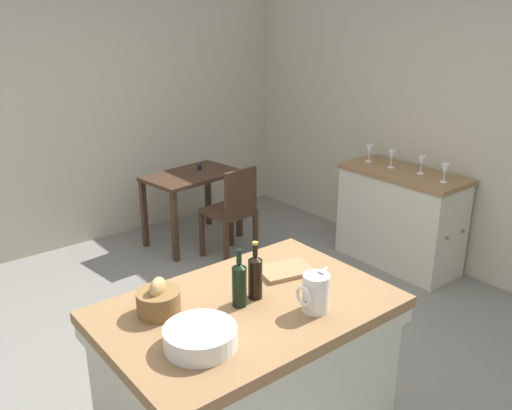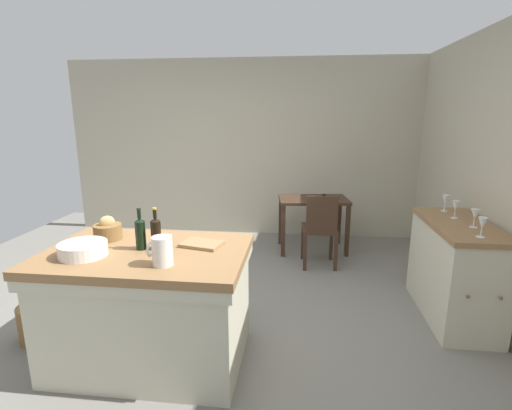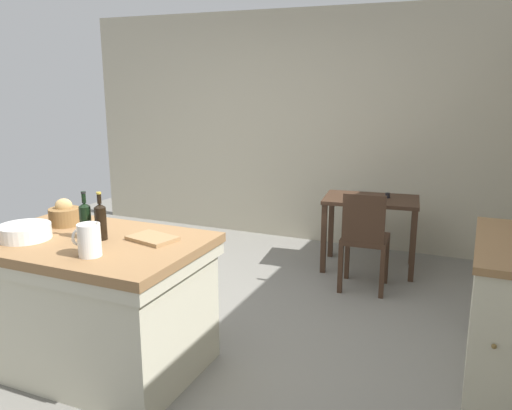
{
  "view_description": "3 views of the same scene",
  "coord_description": "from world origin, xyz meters",
  "views": [
    {
      "loc": [
        -1.64,
        -2.52,
        2.24
      ],
      "look_at": [
        0.58,
        0.26,
        0.95
      ],
      "focal_mm": 37.94,
      "sensor_mm": 36.0,
      "label": 1
    },
    {
      "loc": [
        0.85,
        -3.09,
        1.81
      ],
      "look_at": [
        0.45,
        0.34,
        0.98
      ],
      "focal_mm": 26.54,
      "sensor_mm": 36.0,
      "label": 2
    },
    {
      "loc": [
        1.99,
        -3.13,
        1.86
      ],
      "look_at": [
        0.51,
        0.27,
        0.96
      ],
      "focal_mm": 36.75,
      "sensor_mm": 36.0,
      "label": 3
    }
  ],
  "objects": [
    {
      "name": "ground_plane",
      "position": [
        0.0,
        0.0,
        0.0
      ],
      "size": [
        6.76,
        6.76,
        0.0
      ],
      "primitive_type": "plane",
      "color": "slate"
    },
    {
      "name": "wall_back",
      "position": [
        0.0,
        2.6,
        1.3
      ],
      "size": [
        5.32,
        0.12,
        2.6
      ],
      "primitive_type": "cube",
      "color": "#B2AA93",
      "rests_on": "ground"
    },
    {
      "name": "island_table",
      "position": [
        -0.22,
        -0.67,
        0.47
      ],
      "size": [
        1.43,
        0.95,
        0.87
      ],
      "color": "olive",
      "rests_on": "ground"
    },
    {
      "name": "writing_desk",
      "position": [
        1.04,
        1.87,
        0.6
      ],
      "size": [
        0.96,
        0.67,
        0.77
      ],
      "color": "#3D281C",
      "rests_on": "ground"
    },
    {
      "name": "wooden_chair",
      "position": [
        1.11,
        1.28,
        0.49
      ],
      "size": [
        0.43,
        0.43,
        0.9
      ],
      "color": "#3D281C",
      "rests_on": "ground"
    },
    {
      "name": "pitcher",
      "position": [
        -0.01,
        -0.92,
        0.97
      ],
      "size": [
        0.17,
        0.13,
        0.23
      ],
      "color": "silver",
      "rests_on": "island_table"
    },
    {
      "name": "wash_bowl",
      "position": [
        -0.6,
        -0.82,
        0.92
      ],
      "size": [
        0.32,
        0.32,
        0.09
      ],
      "primitive_type": "cylinder",
      "color": "silver",
      "rests_on": "island_table"
    },
    {
      "name": "bread_basket",
      "position": [
        -0.6,
        -0.47,
        0.94
      ],
      "size": [
        0.21,
        0.21,
        0.19
      ],
      "color": "brown",
      "rests_on": "island_table"
    },
    {
      "name": "cutting_board",
      "position": [
        0.15,
        -0.53,
        0.88
      ],
      "size": [
        0.33,
        0.26,
        0.02
      ],
      "primitive_type": "cube",
      "rotation": [
        0.0,
        0.0,
        -0.23
      ],
      "color": "#99754C",
      "rests_on": "island_table"
    },
    {
      "name": "wine_bottle_dark",
      "position": [
        -0.15,
        -0.64,
        1.0
      ],
      "size": [
        0.07,
        0.07,
        0.3
      ],
      "color": "black",
      "rests_on": "island_table"
    },
    {
      "name": "wine_bottle_amber",
      "position": [
        -0.26,
        -0.65,
        0.99
      ],
      "size": [
        0.07,
        0.07,
        0.3
      ],
      "color": "black",
      "rests_on": "island_table"
    },
    {
      "name": "wicker_hamper",
      "position": [
        -1.22,
        -0.53,
        0.15
      ],
      "size": [
        0.34,
        0.34,
        0.3
      ],
      "primitive_type": "cylinder",
      "color": "brown",
      "rests_on": "ground"
    }
  ]
}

